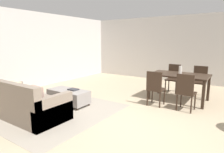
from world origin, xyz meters
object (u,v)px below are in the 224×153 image
at_px(vase_centerpiece, 180,70).
at_px(dining_chair_near_right, 186,90).
at_px(couch, 24,104).
at_px(ottoman_table, 69,96).
at_px(dining_chair_near_left, 155,87).
at_px(dining_table, 179,77).
at_px(dining_chair_far_right, 200,79).
at_px(book_on_ottoman, 73,89).
at_px(dining_chair_far_left, 173,77).

bearing_deg(vase_centerpiece, dining_chair_near_right, -65.23).
xyz_separation_m(couch, ottoman_table, (0.17, 1.16, -0.07)).
bearing_deg(vase_centerpiece, dining_chair_near_left, -116.17).
bearing_deg(dining_table, vase_centerpiece, -53.69).
distance_m(ottoman_table, dining_table, 3.12).
xyz_separation_m(ottoman_table, vase_centerpiece, (2.37, 1.99, 0.65)).
distance_m(ottoman_table, dining_chair_near_right, 2.99).
distance_m(dining_chair_far_right, book_on_ottoman, 3.83).
bearing_deg(dining_chair_far_left, dining_table, -64.42).
height_order(dining_chair_far_right, vase_centerpiece, vase_centerpiece).
distance_m(ottoman_table, vase_centerpiece, 3.16).
bearing_deg(dining_chair_near_left, dining_table, 66.98).
bearing_deg(dining_chair_near_right, couch, -140.54).
distance_m(dining_chair_far_right, vase_centerpiece, 1.02).
relative_size(couch, dining_table, 1.27).
xyz_separation_m(dining_chair_far_right, vase_centerpiece, (-0.37, -0.89, 0.36)).
distance_m(dining_chair_far_left, vase_centerpiece, 1.05).
bearing_deg(dining_chair_near_left, vase_centerpiece, 63.83).
bearing_deg(dining_chair_near_right, book_on_ottoman, -156.15).
distance_m(couch, dining_chair_far_right, 4.97).
xyz_separation_m(dining_table, book_on_ottoman, (-2.21, -1.97, -0.25)).
distance_m(dining_chair_near_right, dining_chair_far_left, 1.84).
bearing_deg(book_on_ottoman, dining_chair_far_left, 57.25).
distance_m(dining_chair_near_left, book_on_ottoman, 2.15).
bearing_deg(vase_centerpiece, couch, -128.84).
relative_size(dining_chair_far_left, book_on_ottoman, 3.54).
bearing_deg(vase_centerpiece, ottoman_table, -139.98).
xyz_separation_m(ottoman_table, dining_table, (2.33, 2.03, 0.44)).
bearing_deg(book_on_ottoman, vase_centerpiece, 40.54).
relative_size(dining_chair_near_left, vase_centerpiece, 3.91).
distance_m(dining_table, dining_chair_near_right, 0.92).
relative_size(dining_table, book_on_ottoman, 6.03).
height_order(dining_chair_far_left, dining_chair_far_right, same).
xyz_separation_m(dining_chair_near_right, dining_chair_far_left, (-0.79, 1.66, 0.00)).
relative_size(dining_table, dining_chair_near_right, 1.70).
height_order(couch, dining_chair_near_right, dining_chair_near_right).
height_order(dining_chair_near_left, vase_centerpiece, vase_centerpiece).
height_order(dining_table, vase_centerpiece, vase_centerpiece).
height_order(couch, dining_chair_near_left, dining_chair_near_left).
height_order(ottoman_table, dining_table, dining_table).
xyz_separation_m(dining_table, dining_chair_far_right, (0.40, 0.84, -0.15)).
xyz_separation_m(dining_chair_near_left, dining_chair_far_left, (-0.04, 1.70, 0.00)).
height_order(couch, dining_chair_far_right, dining_chair_far_right).
bearing_deg(dining_chair_far_right, dining_chair_near_left, -114.28).
relative_size(couch, book_on_ottoman, 7.64).
bearing_deg(vase_centerpiece, dining_chair_far_left, 116.20).
relative_size(ottoman_table, dining_table, 0.73).
distance_m(dining_table, dining_chair_far_right, 0.94).
xyz_separation_m(ottoman_table, dining_chair_far_left, (1.93, 2.88, 0.29)).
distance_m(dining_chair_far_left, dining_chair_far_right, 0.80).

